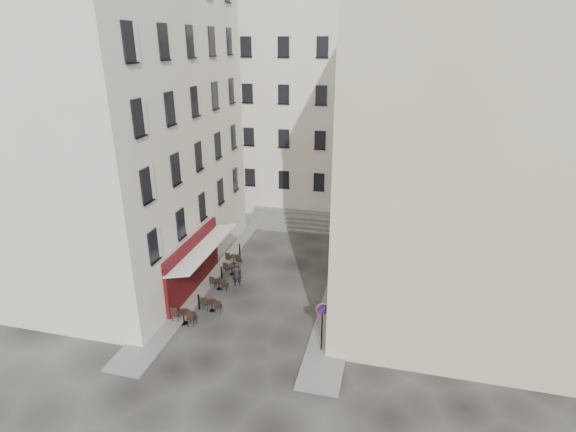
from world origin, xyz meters
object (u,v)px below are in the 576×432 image
(pedestrian, at_px, (237,274))
(bistro_table_a, at_px, (184,316))
(no_parking_sign, at_px, (322,318))
(bistro_table_b, at_px, (212,305))

(pedestrian, bearing_deg, bistro_table_a, 48.85)
(no_parking_sign, height_order, pedestrian, no_parking_sign)
(bistro_table_a, bearing_deg, pedestrian, 73.04)
(no_parking_sign, xyz_separation_m, pedestrian, (-6.27, 5.12, -1.16))
(bistro_table_b, bearing_deg, no_parking_sign, -17.15)
(no_parking_sign, xyz_separation_m, bistro_table_a, (-7.67, 0.53, -1.46))
(no_parking_sign, distance_m, bistro_table_b, 7.15)
(no_parking_sign, relative_size, bistro_table_a, 1.99)
(no_parking_sign, distance_m, pedestrian, 8.18)
(bistro_table_b, xyz_separation_m, pedestrian, (0.40, 3.06, 0.38))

